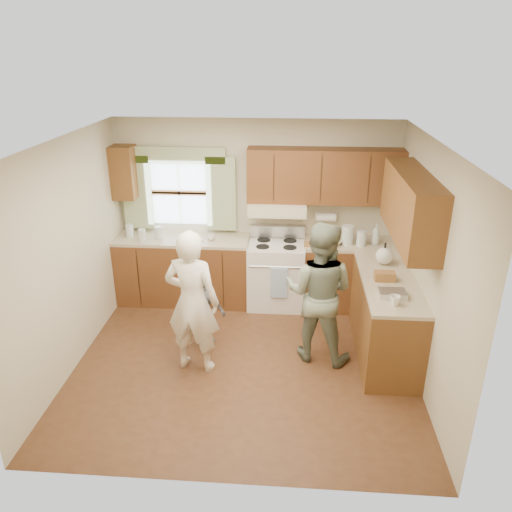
# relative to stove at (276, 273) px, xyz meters

# --- Properties ---
(room) EXTENTS (3.80, 3.80, 3.80)m
(room) POSITION_rel_stove_xyz_m (-0.30, -1.44, 0.78)
(room) COLOR #492916
(room) RESTS_ON ground
(kitchen_fixtures) EXTENTS (3.80, 2.25, 2.15)m
(kitchen_fixtures) POSITION_rel_stove_xyz_m (0.31, -0.36, 0.37)
(kitchen_fixtures) COLOR #4A2A0F
(kitchen_fixtures) RESTS_ON ground
(stove) EXTENTS (0.76, 0.67, 1.07)m
(stove) POSITION_rel_stove_xyz_m (0.00, 0.00, 0.00)
(stove) COLOR silver
(stove) RESTS_ON ground
(woman_left) EXTENTS (0.66, 0.49, 1.64)m
(woman_left) POSITION_rel_stove_xyz_m (-0.84, -1.58, 0.35)
(woman_left) COLOR white
(woman_left) RESTS_ON ground
(woman_right) EXTENTS (0.94, 0.82, 1.65)m
(woman_right) POSITION_rel_stove_xyz_m (0.52, -1.25, 0.36)
(woman_right) COLOR #223826
(woman_right) RESTS_ON ground
(child) EXTENTS (0.58, 0.36, 0.92)m
(child) POSITION_rel_stove_xyz_m (-0.81, -1.13, -0.00)
(child) COLOR gray
(child) RESTS_ON ground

